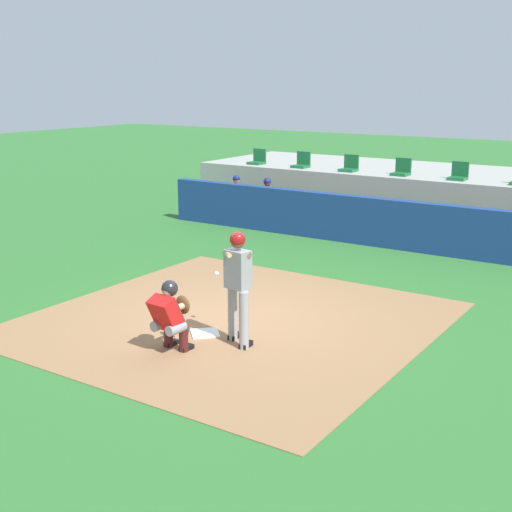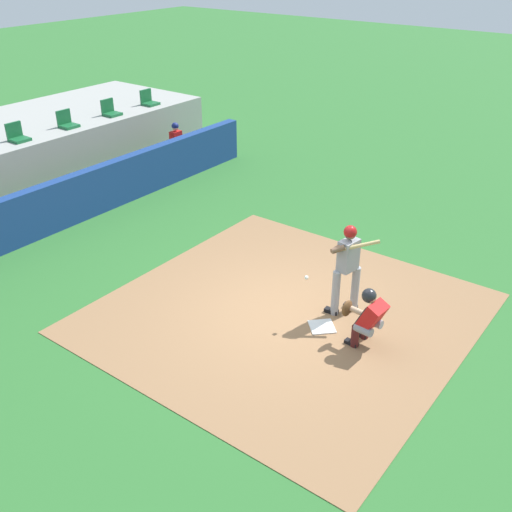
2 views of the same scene
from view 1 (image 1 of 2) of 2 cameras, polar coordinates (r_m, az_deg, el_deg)
The scene contains 15 objects.
ground_plane at distance 11.91m, azimuth -1.87°, elevation -5.36°, with size 80.00×80.00×0.00m, color #2D6B2D.
dirt_infield at distance 11.91m, azimuth -1.87°, elevation -5.33°, with size 6.40×6.40×0.01m, color #936B47.
home_plate at distance 11.30m, azimuth -4.23°, elevation -6.37°, with size 0.44×0.44×0.02m, color white.
batter_at_plate at distance 10.55m, azimuth -1.54°, elevation -2.06°, with size 0.64×0.81×1.80m.
catcher_crouched at distance 10.49m, azimuth -7.07°, elevation -4.71°, with size 0.50×1.58×1.13m.
dugout_wall at distance 17.28m, azimuth 10.70°, elevation 2.68°, with size 13.00×0.30×1.20m, color navy.
dugout_bench at distance 18.26m, azimuth 11.88°, elevation 2.04°, with size 11.80×0.44×0.45m, color olive.
dugout_player_0 at distance 20.48m, azimuth -1.82°, elevation 4.93°, with size 0.49×0.70×1.30m.
dugout_player_1 at distance 19.88m, azimuth 0.74°, elevation 4.65°, with size 0.49×0.70×1.30m.
stands_platform at distance 21.32m, azimuth 15.38°, elevation 4.87°, with size 15.00×4.40×1.40m, color #9E9E99.
stadium_seat_0 at distance 22.31m, azimuth 0.14°, elevation 7.94°, with size 0.46×0.46×0.48m.
stadium_seat_1 at distance 21.46m, azimuth 3.80°, elevation 7.66°, with size 0.46×0.46×0.48m.
stadium_seat_2 at distance 20.71m, azimuth 7.73°, elevation 7.32°, with size 0.46×0.46×0.48m.
stadium_seat_3 at distance 20.06m, azimuth 11.93°, elevation 6.92°, with size 0.46×0.46×0.48m.
stadium_seat_4 at distance 19.53m, azimuth 16.38°, elevation 6.46°, with size 0.46×0.46×0.48m.
Camera 1 is at (6.52, -9.13, 4.01)m, focal length 48.46 mm.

